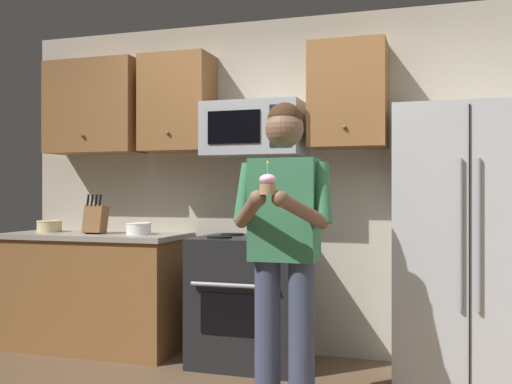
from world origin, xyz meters
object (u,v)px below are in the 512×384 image
Objects in this scene: refrigerator at (467,246)px; bowl_large_white at (139,228)px; oven_range at (249,300)px; knife_block at (95,219)px; person at (284,237)px; bowl_small_colored at (49,226)px; microwave at (254,129)px; cupcake at (268,184)px.

bowl_large_white is at bearing 179.16° from refrigerator.
oven_range is at bearing 178.50° from refrigerator.
knife_block is (-1.27, -0.03, 0.57)m from oven_range.
knife_block is at bearing 154.66° from person.
refrigerator reaches higher than person.
bowl_large_white is 0.85m from bowl_small_colored.
bowl_large_white is (-0.90, -0.00, 0.51)m from oven_range.
knife_block is (-1.27, -0.15, -0.69)m from microwave.
person is (2.24, -0.90, 0.03)m from bowl_small_colored.
microwave is 1.45m from knife_block.
bowl_large_white is at bearing 3.94° from knife_block.
refrigerator is 9.17× the size of bowl_large_white.
bowl_small_colored is at bearing 177.43° from bowl_large_white.
bowl_small_colored is at bearing 158.15° from person.
person is (1.76, -0.83, -0.04)m from knife_block.
cupcake is at bearing -131.27° from refrigerator.
bowl_small_colored is at bearing 178.89° from oven_range.
knife_block is 1.63× the size of bowl_large_white.
microwave is at bearing 2.80° from bowl_small_colored.
microwave reaches higher than cupcake.
knife_block is at bearing -7.57° from bowl_small_colored.
microwave is 0.41× the size of refrigerator.
refrigerator reaches higher than bowl_large_white.
cupcake reaches higher than oven_range.
bowl_large_white is (-0.90, -0.12, -0.75)m from microwave.
microwave reaches higher than bowl_small_colored.
cupcake is (1.39, -1.19, 0.32)m from bowl_large_white.
refrigerator is at bearing 48.73° from cupcake.
person is at bearing 90.00° from cupcake.
oven_range is at bearing 1.33° from knife_block.
oven_range is 1.53m from cupcake.
oven_range is 1.39m from knife_block.
microwave is at bearing 89.98° from oven_range.
knife_block reaches higher than oven_range.
refrigerator is (1.50, -0.16, -0.82)m from microwave.
cupcake is at bearing -40.51° from bowl_large_white.
refrigerator reaches higher than oven_range.
bowl_small_colored is (-3.25, 0.07, 0.07)m from refrigerator.
bowl_small_colored is 0.12× the size of person.
refrigerator is (1.50, -0.04, 0.44)m from oven_range.
cupcake is at bearing -28.72° from bowl_small_colored.
microwave reaches higher than person.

